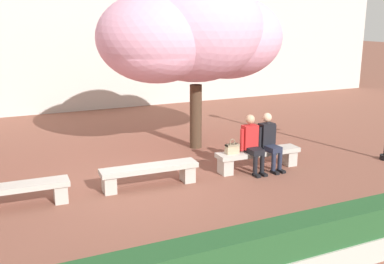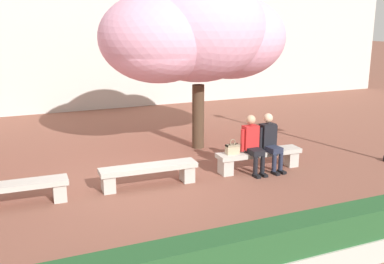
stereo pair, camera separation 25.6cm
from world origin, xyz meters
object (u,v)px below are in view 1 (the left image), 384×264
at_px(stone_bench_west_end, 12,193).
at_px(person_seated_left, 252,141).
at_px(stone_bench_center, 258,156).
at_px(person_seated_right, 269,139).
at_px(stone_bench_near_west, 149,172).
at_px(handbag, 232,148).
at_px(cherry_tree_main, 195,34).

height_order(stone_bench_west_end, person_seated_left, person_seated_left).
xyz_separation_m(stone_bench_center, person_seated_left, (-0.22, -0.05, 0.39)).
xyz_separation_m(stone_bench_center, person_seated_right, (0.23, -0.05, 0.39)).
xyz_separation_m(stone_bench_west_end, person_seated_left, (5.02, -0.05, 0.39)).
height_order(stone_bench_near_west, handbag, handbag).
bearing_deg(cherry_tree_main, stone_bench_center, -76.77).
relative_size(stone_bench_west_end, cherry_tree_main, 0.40).
relative_size(person_seated_left, handbag, 3.81).
distance_m(stone_bench_center, cherry_tree_main, 3.55).
bearing_deg(person_seated_left, stone_bench_center, 13.45).
relative_size(stone_bench_near_west, person_seated_left, 1.57).
bearing_deg(person_seated_left, person_seated_right, 0.03).
xyz_separation_m(stone_bench_west_end, stone_bench_near_west, (2.62, 0.00, 0.00)).
bearing_deg(stone_bench_near_west, person_seated_right, -1.07).
height_order(stone_bench_west_end, stone_bench_near_west, same).
distance_m(stone_bench_near_west, stone_bench_center, 2.62).
bearing_deg(cherry_tree_main, person_seated_right, -71.82).
distance_m(stone_bench_west_end, stone_bench_center, 5.25).
height_order(stone_bench_center, cherry_tree_main, cherry_tree_main).
height_order(stone_bench_west_end, handbag, handbag).
relative_size(stone_bench_west_end, stone_bench_center, 1.00).
relative_size(stone_bench_near_west, cherry_tree_main, 0.40).
height_order(stone_bench_near_west, stone_bench_center, same).
relative_size(person_seated_right, handbag, 3.81).
distance_m(stone_bench_near_west, person_seated_right, 2.88).
bearing_deg(stone_bench_west_end, person_seated_left, -0.61).
bearing_deg(stone_bench_near_west, person_seated_left, -1.28).
xyz_separation_m(stone_bench_west_end, stone_bench_center, (5.25, 0.00, 0.00)).
xyz_separation_m(stone_bench_near_west, handbag, (1.95, 0.03, 0.27)).
xyz_separation_m(person_seated_left, person_seated_right, (0.45, 0.00, 0.00)).
bearing_deg(stone_bench_center, person_seated_right, -13.00).
xyz_separation_m(stone_bench_center, handbag, (-0.67, 0.03, 0.27)).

